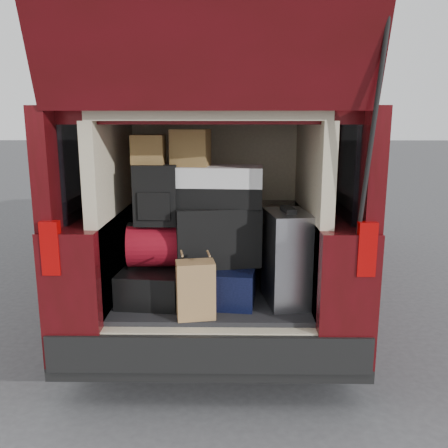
{
  "coord_description": "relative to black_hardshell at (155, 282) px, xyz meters",
  "views": [
    {
      "loc": [
        0.12,
        -2.82,
        1.7
      ],
      "look_at": [
        0.08,
        0.2,
        1.04
      ],
      "focal_mm": 38.0,
      "sensor_mm": 36.0,
      "label": 1
    }
  ],
  "objects": [
    {
      "name": "silver_roller",
      "position": [
        0.86,
        -0.07,
        0.19
      ],
      "size": [
        0.3,
        0.43,
        0.59
      ],
      "primitive_type": "cube",
      "rotation": [
        0.0,
        0.0,
        0.14
      ],
      "color": "silver",
      "rests_on": "load_floor"
    },
    {
      "name": "black_soft_case",
      "position": [
        0.41,
        0.03,
        0.32
      ],
      "size": [
        0.58,
        0.41,
        0.38
      ],
      "primitive_type": "cube",
      "rotation": [
        0.0,
        0.0,
        0.17
      ],
      "color": "black",
      "rests_on": "navy_hardshell"
    },
    {
      "name": "load_floor",
      "position": [
        0.38,
        0.13,
        -0.38
      ],
      "size": [
        1.24,
        1.05,
        0.55
      ],
      "primitive_type": "cube",
      "color": "black",
      "rests_on": "ground"
    },
    {
      "name": "kraft_bag",
      "position": [
        0.29,
        -0.32,
        0.07
      ],
      "size": [
        0.24,
        0.18,
        0.35
      ],
      "primitive_type": "cube",
      "rotation": [
        0.0,
        0.0,
        0.18
      ],
      "color": "#AE894E",
      "rests_on": "load_floor"
    },
    {
      "name": "ground",
      "position": [
        0.38,
        -0.15,
        -0.66
      ],
      "size": [
        80.0,
        80.0,
        0.0
      ],
      "primitive_type": "plane",
      "color": "#3A3A3D",
      "rests_on": "ground"
    },
    {
      "name": "grocery_sack_lower",
      "position": [
        -0.02,
        0.04,
        0.87
      ],
      "size": [
        0.2,
        0.17,
        0.18
      ],
      "primitive_type": "cube",
      "rotation": [
        0.0,
        0.0,
        -0.0
      ],
      "color": "olive",
      "rests_on": "backpack"
    },
    {
      "name": "red_duffel",
      "position": [
        0.05,
        0.02,
        0.25
      ],
      "size": [
        0.46,
        0.32,
        0.29
      ],
      "primitive_type": "cube",
      "rotation": [
        0.0,
        0.0,
        0.07
      ],
      "color": "maroon",
      "rests_on": "black_hardshell"
    },
    {
      "name": "navy_hardshell",
      "position": [
        0.45,
        0.01,
        0.01
      ],
      "size": [
        0.49,
        0.58,
        0.23
      ],
      "primitive_type": "cube",
      "rotation": [
        0.0,
        0.0,
        -0.12
      ],
      "color": "black",
      "rests_on": "load_floor"
    },
    {
      "name": "backpack",
      "position": [
        0.03,
        -0.01,
        0.58
      ],
      "size": [
        0.27,
        0.16,
        0.38
      ],
      "primitive_type": "cube",
      "rotation": [
        0.0,
        0.0,
        -0.0
      ],
      "color": "black",
      "rests_on": "red_duffel"
    },
    {
      "name": "black_hardshell",
      "position": [
        0.0,
        0.0,
        0.0
      ],
      "size": [
        0.44,
        0.57,
        0.21
      ],
      "primitive_type": "cube",
      "rotation": [
        0.0,
        0.0,
        -0.1
      ],
      "color": "black",
      "rests_on": "load_floor"
    },
    {
      "name": "grocery_sack_upper",
      "position": [
        0.24,
        0.08,
        0.88
      ],
      "size": [
        0.26,
        0.22,
        0.23
      ],
      "primitive_type": "cube",
      "rotation": [
        0.0,
        0.0,
        -0.15
      ],
      "color": "olive",
      "rests_on": "twotone_duffel"
    },
    {
      "name": "twotone_duffel",
      "position": [
        0.42,
        0.06,
        0.63
      ],
      "size": [
        0.58,
        0.33,
        0.25
      ],
      "primitive_type": "cube",
      "rotation": [
        0.0,
        0.0,
        -0.07
      ],
      "color": "white",
      "rests_on": "black_soft_case"
    },
    {
      "name": "minivan",
      "position": [
        0.38,
        1.71,
        0.25
      ],
      "size": [
        1.9,
        5.35,
        2.77
      ],
      "color": "black",
      "rests_on": "ground"
    }
  ]
}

